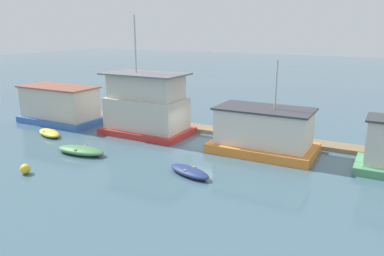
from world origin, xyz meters
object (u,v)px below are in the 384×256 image
object	(u,v)px
houseboat_blue	(60,105)
houseboat_red	(146,106)
houseboat_orange	(263,132)
mooring_post_far_left	(217,126)
dinghy_yellow	(49,133)
dinghy_navy	(189,171)
dinghy_green	(81,150)
mooring_post_centre	(297,138)
mooring_post_near_right	(115,112)
buoy_yellow	(25,169)

from	to	relation	value
houseboat_blue	houseboat_red	world-z (taller)	houseboat_red
houseboat_orange	houseboat_blue	bearing A→B (deg)	-178.26
mooring_post_far_left	dinghy_yellow	bearing A→B (deg)	-152.46
houseboat_orange	dinghy_navy	distance (m)	6.61
dinghy_green	mooring_post_far_left	world-z (taller)	mooring_post_far_left
mooring_post_centre	houseboat_blue	bearing A→B (deg)	-172.82
houseboat_blue	dinghy_navy	distance (m)	17.12
houseboat_orange	dinghy_yellow	bearing A→B (deg)	-165.69
mooring_post_near_right	mooring_post_centre	bearing A→B (deg)	0.00
dinghy_yellow	dinghy_navy	xyz separation A→B (m)	(13.66, -1.94, -0.01)
dinghy_green	dinghy_yellow	bearing A→B (deg)	158.66
dinghy_yellow	dinghy_navy	bearing A→B (deg)	-8.09
dinghy_navy	mooring_post_near_right	bearing A→B (deg)	146.38
dinghy_green	dinghy_navy	world-z (taller)	dinghy_green
houseboat_orange	mooring_post_far_left	size ratio (longest dim) A/B	4.02
mooring_post_centre	houseboat_orange	bearing A→B (deg)	-132.95
houseboat_blue	houseboat_red	xyz separation A→B (m)	(8.90, 0.71, 0.64)
dinghy_yellow	mooring_post_far_left	distance (m)	13.22
buoy_yellow	houseboat_orange	bearing A→B (deg)	43.59
houseboat_orange	dinghy_green	bearing A→B (deg)	-149.67
dinghy_yellow	mooring_post_near_right	world-z (taller)	mooring_post_near_right
houseboat_orange	dinghy_yellow	xyz separation A→B (m)	(-16.06, -4.10, -1.20)
dinghy_yellow	mooring_post_far_left	size ratio (longest dim) A/B	1.77
houseboat_red	dinghy_yellow	bearing A→B (deg)	-146.42
houseboat_blue	houseboat_red	distance (m)	8.95
mooring_post_near_right	mooring_post_far_left	bearing A→B (deg)	0.00
houseboat_blue	mooring_post_far_left	bearing A→B (deg)	10.26
dinghy_navy	mooring_post_far_left	world-z (taller)	mooring_post_far_left
houseboat_red	dinghy_yellow	distance (m)	7.93
houseboat_blue	mooring_post_far_left	world-z (taller)	houseboat_blue
mooring_post_far_left	mooring_post_centre	size ratio (longest dim) A/B	1.20
mooring_post_near_right	mooring_post_far_left	distance (m)	10.14
houseboat_blue	houseboat_orange	bearing A→B (deg)	1.74
houseboat_red	dinghy_yellow	size ratio (longest dim) A/B	2.99
dinghy_green	mooring_post_centre	distance (m)	14.97
dinghy_green	buoy_yellow	size ratio (longest dim) A/B	6.33
dinghy_navy	mooring_post_near_right	distance (m)	14.55
dinghy_yellow	buoy_yellow	distance (m)	8.13
dinghy_green	mooring_post_centre	xyz separation A→B (m)	(12.50, 8.23, 0.46)
houseboat_red	dinghy_navy	world-z (taller)	houseboat_red
houseboat_blue	buoy_yellow	xyz separation A→B (m)	(7.66, -9.81, -1.29)
houseboat_red	dinghy_yellow	world-z (taller)	houseboat_red
houseboat_orange	dinghy_navy	size ratio (longest dim) A/B	2.18
houseboat_blue	buoy_yellow	world-z (taller)	houseboat_blue
houseboat_orange	mooring_post_near_right	bearing A→B (deg)	172.12
houseboat_orange	buoy_yellow	distance (m)	15.09
dinghy_navy	buoy_yellow	world-z (taller)	buoy_yellow
mooring_post_centre	buoy_yellow	xyz separation A→B (m)	(-12.77, -12.39, -0.43)
mooring_post_near_right	buoy_yellow	world-z (taller)	mooring_post_near_right
dinghy_yellow	dinghy_green	world-z (taller)	dinghy_green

